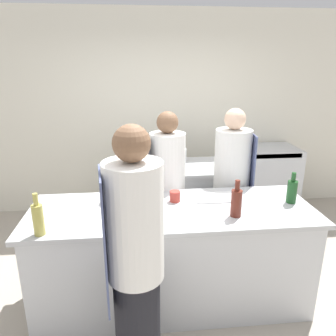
# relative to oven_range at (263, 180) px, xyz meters

# --- Properties ---
(ground_plane) EXTENTS (16.00, 16.00, 0.00)m
(ground_plane) POSITION_rel_oven_range_xyz_m (-1.54, -1.77, -0.48)
(ground_plane) COLOR #A89E8E
(wall_back) EXTENTS (8.00, 0.06, 2.80)m
(wall_back) POSITION_rel_oven_range_xyz_m (-1.54, 0.36, 0.92)
(wall_back) COLOR silver
(wall_back) RESTS_ON ground_plane
(prep_counter) EXTENTS (2.43, 0.86, 0.92)m
(prep_counter) POSITION_rel_oven_range_xyz_m (-1.54, -1.77, -0.02)
(prep_counter) COLOR silver
(prep_counter) RESTS_ON ground_plane
(pass_counter) EXTENTS (1.61, 0.73, 0.92)m
(pass_counter) POSITION_rel_oven_range_xyz_m (-1.34, -0.59, -0.02)
(pass_counter) COLOR silver
(pass_counter) RESTS_ON ground_plane
(oven_range) EXTENTS (0.88, 0.61, 0.96)m
(oven_range) POSITION_rel_oven_range_xyz_m (0.00, 0.00, 0.00)
(oven_range) COLOR silver
(oven_range) RESTS_ON ground_plane
(chef_at_prep_near) EXTENTS (0.39, 0.37, 1.79)m
(chef_at_prep_near) POSITION_rel_oven_range_xyz_m (-1.86, -2.53, 0.42)
(chef_at_prep_near) COLOR black
(chef_at_prep_near) RESTS_ON ground_plane
(chef_at_stove) EXTENTS (0.41, 0.39, 1.67)m
(chef_at_stove) POSITION_rel_oven_range_xyz_m (-0.83, -1.11, 0.35)
(chef_at_stove) COLOR black
(chef_at_stove) RESTS_ON ground_plane
(chef_at_pass_far) EXTENTS (0.37, 0.36, 1.66)m
(chef_at_pass_far) POSITION_rel_oven_range_xyz_m (-1.53, -1.19, 0.35)
(chef_at_pass_far) COLOR black
(chef_at_pass_far) RESTS_ON ground_plane
(bottle_olive_oil) EXTENTS (0.08, 0.08, 0.32)m
(bottle_olive_oil) POSITION_rel_oven_range_xyz_m (-2.54, -2.11, 0.56)
(bottle_olive_oil) COLOR #B2A84C
(bottle_olive_oil) RESTS_ON prep_counter
(bottle_vinegar) EXTENTS (0.09, 0.09, 0.28)m
(bottle_vinegar) POSITION_rel_oven_range_xyz_m (-0.48, -1.75, 0.55)
(bottle_vinegar) COLOR #19471E
(bottle_vinegar) RESTS_ON prep_counter
(bottle_wine) EXTENTS (0.09, 0.09, 0.31)m
(bottle_wine) POSITION_rel_oven_range_xyz_m (-1.05, -1.96, 0.56)
(bottle_wine) COLOR #5B2319
(bottle_wine) RESTS_ON prep_counter
(bottle_cooking_oil) EXTENTS (0.07, 0.07, 0.30)m
(bottle_cooking_oil) POSITION_rel_oven_range_xyz_m (-1.85, -1.66, 0.56)
(bottle_cooking_oil) COLOR silver
(bottle_cooking_oil) RESTS_ON prep_counter
(bowl_mixing_large) EXTENTS (0.24, 0.24, 0.05)m
(bowl_mixing_large) POSITION_rel_oven_range_xyz_m (-1.86, -1.92, 0.46)
(bowl_mixing_large) COLOR navy
(bowl_mixing_large) RESTS_ON prep_counter
(bowl_prep_small) EXTENTS (0.21, 0.21, 0.08)m
(bowl_prep_small) POSITION_rel_oven_range_xyz_m (-2.04, -1.59, 0.48)
(bowl_prep_small) COLOR white
(bowl_prep_small) RESTS_ON prep_counter
(cup) EXTENTS (0.09, 0.09, 0.10)m
(cup) POSITION_rel_oven_range_xyz_m (-1.50, -1.62, 0.49)
(cup) COLOR #B2382D
(cup) RESTS_ON prep_counter
(cutting_board) EXTENTS (0.37, 0.25, 0.01)m
(cutting_board) POSITION_rel_oven_range_xyz_m (-1.12, -1.59, 0.44)
(cutting_board) COLOR white
(cutting_board) RESTS_ON prep_counter
(stockpot) EXTENTS (0.30, 0.30, 0.18)m
(stockpot) POSITION_rel_oven_range_xyz_m (-1.36, -0.44, 0.53)
(stockpot) COLOR silver
(stockpot) RESTS_ON pass_counter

